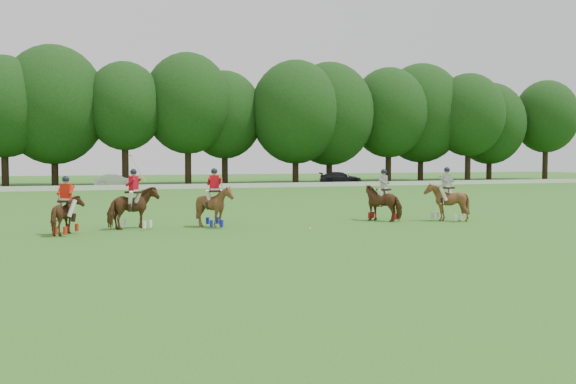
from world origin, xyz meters
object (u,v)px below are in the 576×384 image
object	(u,v)px
car_right	(341,178)
polo_stripe_b	(447,201)
car_mid	(116,181)
polo_red_c	(214,206)
polo_red_b	(134,207)
polo_ball	(310,229)
polo_red_a	(66,214)
polo_stripe_a	(384,202)

from	to	relation	value
car_right	polo_stripe_b	distance (m)	40.87
polo_stripe_b	car_mid	bearing A→B (deg)	106.03
car_mid	car_right	distance (m)	23.64
car_mid	polo_stripe_b	bearing A→B (deg)	-158.04
polo_stripe_b	polo_red_c	bearing A→B (deg)	174.96
polo_red_b	polo_ball	world-z (taller)	polo_red_b
polo_stripe_b	polo_ball	world-z (taller)	polo_stripe_b
polo_stripe_b	car_right	bearing A→B (deg)	72.24
car_mid	polo_stripe_b	distance (m)	40.49
car_mid	polo_ball	size ratio (longest dim) A/B	44.09
car_mid	polo_red_c	world-z (taller)	polo_red_c
car_right	car_mid	bearing A→B (deg)	105.63
car_right	polo_red_b	xyz separation A→B (m)	(-25.99, -37.58, 0.20)
car_mid	polo_ball	bearing A→B (deg)	-168.19
polo_ball	car_mid	bearing A→B (deg)	95.88
car_mid	polo_stripe_b	size ratio (longest dim) A/B	1.65
polo_red_a	car_mid	bearing A→B (deg)	82.80
polo_red_a	polo_red_c	distance (m)	5.73
polo_red_c	polo_stripe_a	world-z (taller)	polo_red_c
polo_red_b	polo_red_a	bearing A→B (deg)	-156.87
polo_red_b	polo_stripe_a	distance (m)	10.95
polo_red_a	polo_red_b	xyz separation A→B (m)	(2.54, 1.09, 0.10)
polo_red_c	polo_stripe_b	size ratio (longest dim) A/B	1.00
car_mid	polo_stripe_b	world-z (taller)	polo_stripe_b
polo_stripe_b	polo_red_b	bearing A→B (deg)	174.36
car_right	polo_red_b	bearing A→B (deg)	160.97
polo_red_b	polo_stripe_a	size ratio (longest dim) A/B	1.26
polo_red_c	polo_ball	distance (m)	4.04
car_mid	polo_red_a	distance (m)	38.98
car_mid	car_right	world-z (taller)	car_right
polo_stripe_a	polo_stripe_b	bearing A→B (deg)	-22.89
car_mid	polo_stripe_a	distance (m)	38.80
car_right	polo_red_c	size ratio (longest dim) A/B	1.92
polo_red_b	polo_ball	size ratio (longest dim) A/B	32.53
polo_stripe_a	car_mid	bearing A→B (deg)	102.81
car_mid	polo_stripe_a	world-z (taller)	polo_stripe_a
polo_red_a	polo_stripe_a	world-z (taller)	polo_stripe_a
polo_stripe_a	polo_stripe_b	size ratio (longest dim) A/B	0.96
polo_red_c	polo_stripe_a	bearing A→B (deg)	1.27
car_right	polo_red_a	world-z (taller)	polo_red_a
polo_stripe_a	polo_red_a	bearing A→B (deg)	-176.44
polo_red_a	polo_red_b	bearing A→B (deg)	23.13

